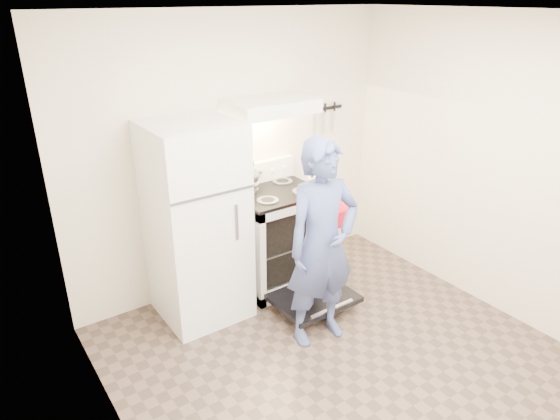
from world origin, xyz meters
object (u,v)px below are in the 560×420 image
at_px(stove_body, 276,239).
at_px(dutch_oven, 331,214).
at_px(tea_kettle, 248,174).
at_px(refrigerator, 196,223).
at_px(person, 322,245).

xyz_separation_m(stove_body, dutch_oven, (0.17, -0.58, 0.43)).
bearing_deg(dutch_oven, stove_body, 106.32).
bearing_deg(dutch_oven, tea_kettle, 116.10).
xyz_separation_m(refrigerator, tea_kettle, (0.62, 0.19, 0.25)).
xyz_separation_m(tea_kettle, person, (0.01, -1.06, -0.27)).
bearing_deg(tea_kettle, dutch_oven, -63.90).
bearing_deg(stove_body, person, -101.37).
bearing_deg(person, refrigerator, 131.86).
bearing_deg(refrigerator, stove_body, 1.77).
bearing_deg(person, dutch_oven, 47.51).
height_order(refrigerator, person, refrigerator).
bearing_deg(stove_body, refrigerator, -178.23).
relative_size(person, dutch_oven, 4.63).
bearing_deg(person, tea_kettle, 96.69).
bearing_deg(person, stove_body, 84.58).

